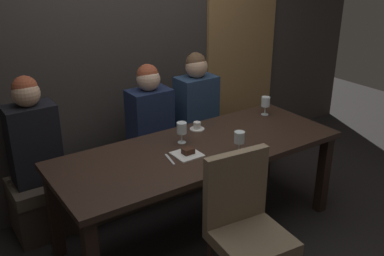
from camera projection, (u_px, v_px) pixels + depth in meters
The scene contains 15 objects.
ground at pixel (199, 229), 3.56m from camera, with size 9.00×9.00×0.00m, color black.
back_wall_tiled at pixel (122, 21), 3.91m from camera, with size 6.00×0.12×3.00m, color #383330.
arched_door at pixel (242, 24), 4.61m from camera, with size 0.90×0.05×2.55m.
dining_table at pixel (200, 157), 3.31m from camera, with size 2.20×0.84×0.74m.
banquette_bench at pixel (155, 170), 4.01m from camera, with size 2.50×0.44×0.45m.
chair_near_side at pixel (245, 220), 2.71m from camera, with size 0.48×0.48×0.98m.
diner_redhead at pixel (32, 133), 3.25m from camera, with size 0.36×0.24×0.83m.
diner_bearded at pixel (150, 111), 3.76m from camera, with size 0.36×0.24×0.77m.
diner_far_end at pixel (196, 99), 4.01m from camera, with size 0.36×0.24×0.81m.
wine_glass_far_left at pixel (182, 129), 3.30m from camera, with size 0.08×0.08×0.16m.
wine_glass_center_front at pixel (239, 138), 3.14m from camera, with size 0.08×0.08×0.16m.
wine_glass_end_right at pixel (266, 103), 3.85m from camera, with size 0.08×0.08×0.16m.
espresso_cup at pixel (197, 126), 3.57m from camera, with size 0.12×0.12×0.06m.
dessert_plate at pixel (187, 153), 3.14m from camera, with size 0.19×0.19×0.05m.
fork_on_table at pixel (170, 159), 3.07m from camera, with size 0.02×0.17×0.01m, color silver.
Camera 1 is at (-1.72, -2.42, 2.13)m, focal length 41.07 mm.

